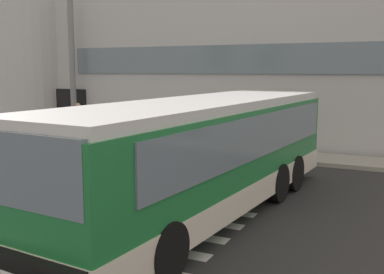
# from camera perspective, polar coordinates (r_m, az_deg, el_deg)

# --- Properties ---
(ground_plane) EXTENTS (80.00, 90.00, 0.02)m
(ground_plane) POSITION_cam_1_polar(r_m,az_deg,el_deg) (14.74, -5.01, -4.94)
(ground_plane) COLOR #2B2B2D
(ground_plane) RESTS_ON ground
(bay_paint_stripes) EXTENTS (4.40, 3.96, 0.01)m
(bay_paint_stripes) POSITION_cam_1_polar(r_m,az_deg,el_deg) (10.29, -7.26, -10.86)
(bay_paint_stripes) COLOR silver
(bay_paint_stripes) RESTS_ON ground
(terminal_building) EXTENTS (25.11, 13.80, 7.59)m
(terminal_building) POSITION_cam_1_polar(r_m,az_deg,el_deg) (25.30, 7.09, 9.28)
(terminal_building) COLOR #B7B7BC
(terminal_building) RESTS_ON ground
(boarding_curb) EXTENTS (27.31, 2.00, 0.15)m
(boarding_curb) POSITION_cam_1_polar(r_m,az_deg,el_deg) (18.93, 2.35, -1.66)
(boarding_curb) COLOR #9E9B93
(boarding_curb) RESTS_ON ground
(entry_support_column) EXTENTS (0.28, 0.28, 6.53)m
(entry_support_column) POSITION_cam_1_polar(r_m,az_deg,el_deg) (23.14, -14.65, 8.23)
(entry_support_column) COLOR slate
(entry_support_column) RESTS_ON boarding_curb
(bus_main_foreground) EXTENTS (3.87, 10.88, 2.70)m
(bus_main_foreground) POSITION_cam_1_polar(r_m,az_deg,el_deg) (10.62, 1.20, -2.75)
(bus_main_foreground) COLOR #1E7238
(bus_main_foreground) RESTS_ON ground
(passenger_near_column) EXTENTS (0.58, 0.29, 1.68)m
(passenger_near_column) POSITION_cam_1_polar(r_m,az_deg,el_deg) (22.24, -13.94, 2.22)
(passenger_near_column) COLOR #4C4233
(passenger_near_column) RESTS_ON boarding_curb
(passenger_by_doorway) EXTENTS (0.50, 0.52, 1.68)m
(passenger_by_doorway) POSITION_cam_1_polar(r_m,az_deg,el_deg) (21.67, -11.06, 2.25)
(passenger_by_doorway) COLOR #1E2338
(passenger_by_doorway) RESTS_ON boarding_curb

